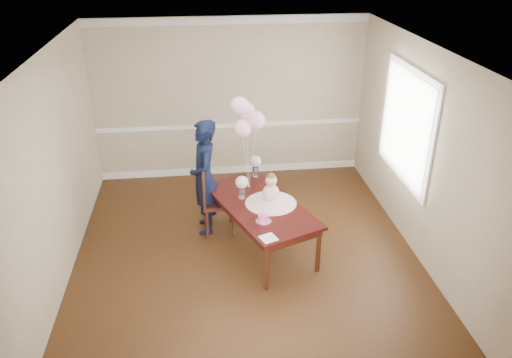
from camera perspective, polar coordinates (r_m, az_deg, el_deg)
name	(u,v)px	position (r m, az deg, el deg)	size (l,w,h in m)	color
floor	(246,253)	(6.78, -1.13, -8.51)	(4.50, 5.00, 0.00)	black
ceiling	(244,51)	(5.66, -1.38, 14.40)	(4.50, 5.00, 0.02)	white
wall_back	(230,100)	(8.42, -2.97, 9.03)	(4.50, 0.02, 2.70)	tan
wall_front	(277,297)	(3.99, 2.47, -13.29)	(4.50, 0.02, 2.70)	tan
wall_left	(55,172)	(6.31, -22.02, 0.74)	(0.02, 5.00, 2.70)	tan
wall_right	(421,154)	(6.68, 18.37, 2.78)	(0.02, 5.00, 2.70)	tan
chair_rail_trim	(231,125)	(8.56, -2.90, 6.14)	(4.50, 0.02, 0.07)	white
crown_molding	(228,20)	(8.11, -3.19, 17.65)	(4.50, 0.02, 0.12)	silver
baseboard_trim	(232,170)	(8.89, -2.77, 1.07)	(4.50, 0.02, 0.12)	white
window_frame	(406,125)	(7.02, 16.82, 5.93)	(0.02, 1.66, 1.56)	white
window_blinds	(405,125)	(7.01, 16.69, 5.93)	(0.01, 1.50, 1.40)	white
dining_table_top	(260,205)	(6.57, 0.50, -3.03)	(0.89, 1.79, 0.04)	black
table_apron	(260,210)	(6.60, 0.50, -3.53)	(0.80, 1.70, 0.09)	black
table_leg_fl	(266,268)	(6.00, 1.18, -10.10)	(0.06, 0.06, 0.63)	black
table_leg_fr	(318,250)	(6.34, 7.14, -8.08)	(0.06, 0.06, 0.63)	black
table_leg_bl	(210,207)	(7.24, -5.29, -3.18)	(0.06, 0.06, 0.63)	black
table_leg_br	(256,195)	(7.52, -0.05, -1.83)	(0.06, 0.06, 0.63)	black
baby_skirt	(271,200)	(6.56, 1.72, -2.41)	(0.68, 0.68, 0.09)	#F5B5CA
baby_torso	(271,192)	(6.50, 1.73, -1.52)	(0.21, 0.21, 0.21)	pink
baby_head	(271,181)	(6.43, 1.75, -0.18)	(0.15, 0.15, 0.15)	#D3B491
baby_hair	(271,177)	(6.40, 1.76, 0.25)	(0.11, 0.11, 0.11)	brown
cake_platter	(263,221)	(6.18, 0.86, -4.84)	(0.20, 0.20, 0.01)	silver
birthday_cake	(264,218)	(6.15, 0.87, -4.46)	(0.13, 0.13, 0.09)	#FF50AB
cake_flower_a	(264,214)	(6.12, 0.87, -3.99)	(0.03, 0.03, 0.03)	silver
cake_flower_b	(265,213)	(6.15, 1.01, -3.86)	(0.03, 0.03, 0.03)	white
rose_vase_near	(242,193)	(6.68, -1.62, -1.60)	(0.09, 0.09, 0.14)	silver
roses_near	(242,182)	(6.60, -1.64, -0.37)	(0.17, 0.17, 0.17)	beige
rose_vase_far	(255,171)	(7.26, -0.07, 0.88)	(0.09, 0.09, 0.14)	silver
roses_far	(255,161)	(7.19, -0.07, 2.03)	(0.17, 0.17, 0.17)	beige
napkin	(269,238)	(5.86, 1.44, -6.77)	(0.18, 0.18, 0.01)	white
balloon_weight	(249,186)	(6.97, -0.82, -0.86)	(0.04, 0.04, 0.02)	silver
balloon_a	(242,128)	(6.57, -1.56, 5.82)	(0.25, 0.25, 0.25)	#FAB1CF
balloon_b	(256,121)	(6.58, 0.00, 6.69)	(0.25, 0.25, 0.25)	#EAA6C7
balloon_c	(246,112)	(6.63, -1.11, 7.66)	(0.25, 0.25, 0.25)	#E09FAF
balloon_d	(240,106)	(6.58, -1.89, 8.32)	(0.25, 0.25, 0.25)	#FFB4D1
balloon_ribbon_a	(246,163)	(6.79, -1.18, 1.86)	(0.00, 0.00, 0.75)	white
balloon_ribbon_b	(252,159)	(6.79, -0.42, 2.29)	(0.00, 0.00, 0.84)	white
balloon_ribbon_c	(248,155)	(6.81, -0.96, 2.78)	(0.00, 0.00, 0.93)	white
balloon_ribbon_d	(244,152)	(6.78, -1.33, 3.07)	(0.00, 0.00, 1.02)	white
dining_chair_seat	(219,202)	(7.05, -4.30, -2.62)	(0.45, 0.45, 0.05)	#34120E
chair_leg_fl	(207,224)	(7.00, -5.60, -5.20)	(0.04, 0.04, 0.44)	#38170F
chair_leg_fr	(234,222)	(7.03, -2.58, -4.95)	(0.04, 0.04, 0.44)	#351C0E
chair_leg_bl	(205,211)	(7.32, -5.82, -3.68)	(0.04, 0.04, 0.44)	black
chair_leg_br	(230,209)	(7.34, -2.94, -3.45)	(0.04, 0.04, 0.44)	#3B1610
chair_back_post_l	(204,190)	(6.73, -5.97, -1.31)	(0.04, 0.04, 0.58)	#321A0D
chair_back_post_r	(202,178)	(7.06, -6.19, 0.09)	(0.04, 0.04, 0.58)	#34150E
chair_slat_low	(203,192)	(6.95, -6.04, -1.50)	(0.03, 0.41, 0.05)	#37160F
chair_slat_mid	(203,182)	(6.88, -6.10, -0.29)	(0.03, 0.41, 0.05)	black
chair_slat_top	(202,171)	(6.80, -6.17, 0.94)	(0.03, 0.41, 0.05)	#37190F
woman	(204,177)	(6.93, -5.91, 0.19)	(0.60, 0.40, 1.66)	black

